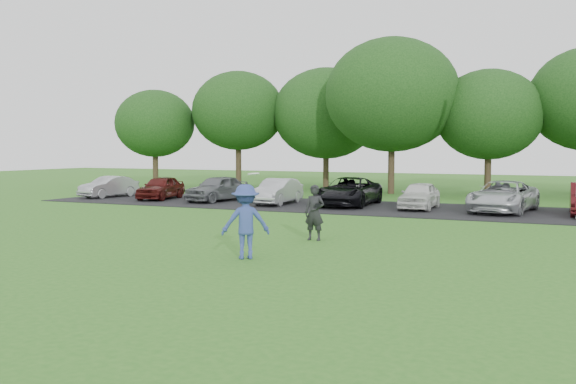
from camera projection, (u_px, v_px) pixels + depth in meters
The scene contains 6 objects.
ground at pixel (227, 255), 15.38m from camera, with size 100.00×100.00×0.00m, color #2E6D1F.
parking_lot at pixel (382, 208), 27.16m from camera, with size 32.00×6.50×0.03m, color black.
frisbee_player at pixel (246, 222), 14.86m from camera, with size 1.29×1.15×2.02m.
camera_bystander at pixel (315, 213), 17.80m from camera, with size 0.57×0.42×1.55m.
parked_cars at pixel (392, 194), 27.04m from camera, with size 30.36×4.68×1.24m.
tree_row at pixel (460, 105), 35.03m from camera, with size 42.39×9.85×8.64m.
Camera 1 is at (7.71, -13.23, 2.59)m, focal length 40.00 mm.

